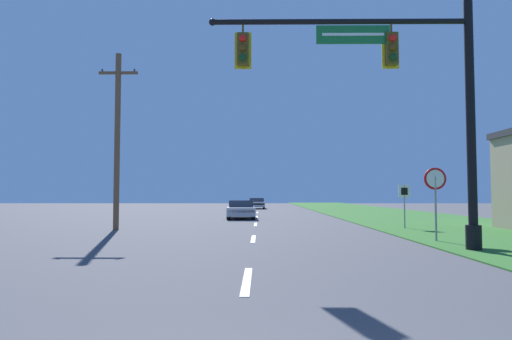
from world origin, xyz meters
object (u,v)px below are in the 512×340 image
Objects in this scene: stop_sign at (435,187)px; route_sign_post at (404,196)px; utility_pole_near at (117,138)px; car_ahead at (241,209)px; signal_mast at (407,95)px; far_car at (257,203)px.

stop_sign reaches higher than route_sign_post.
route_sign_post is at bearing 82.25° from stop_sign.
car_ahead is at bearing 61.94° from utility_pole_near.
stop_sign is at bearing -21.96° from utility_pole_near.
stop_sign is (7.32, -15.03, 1.26)m from car_ahead.
route_sign_post is 13.72m from utility_pole_near.
signal_mast is 1.80× the size of far_car.
stop_sign is at bearing -97.75° from route_sign_post.
utility_pole_near is (-12.62, 5.09, 2.37)m from stop_sign.
stop_sign is (6.41, -36.20, 1.26)m from far_car.
utility_pole_near reaches higher than signal_mast.
utility_pole_near reaches higher than route_sign_post.
route_sign_post is 0.25× the size of utility_pole_near.
car_ahead is (-5.59, 17.51, -3.94)m from signal_mast.
far_car is at bearing 78.73° from utility_pole_near.
signal_mast is at bearing -34.80° from utility_pole_near.
signal_mast reaches higher than route_sign_post.
stop_sign is at bearing 55.10° from signal_mast.
route_sign_post is (8.13, -9.07, 0.92)m from car_ahead.
far_car is 0.54× the size of utility_pole_near.
stop_sign reaches higher than far_car.
route_sign_post is at bearing -48.12° from car_ahead.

